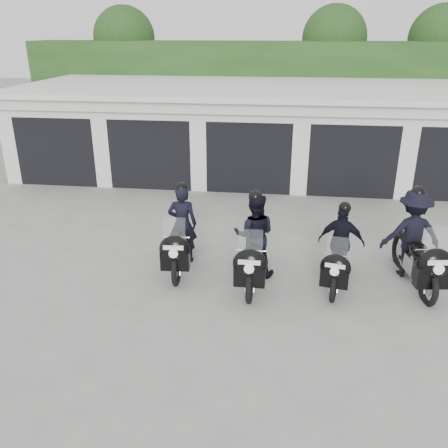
# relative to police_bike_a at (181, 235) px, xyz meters

# --- Properties ---
(ground) EXTENTS (80.00, 80.00, 0.00)m
(ground) POSITION_rel_police_bike_a_xyz_m (1.01, -0.31, -0.74)
(ground) COLOR gray
(ground) RESTS_ON ground
(garage_block) EXTENTS (16.40, 6.80, 2.96)m
(garage_block) POSITION_rel_police_bike_a_xyz_m (1.01, 7.75, 0.69)
(garage_block) COLOR silver
(garage_block) RESTS_ON ground
(background_vegetation) EXTENTS (20.00, 3.90, 5.80)m
(background_vegetation) POSITION_rel_police_bike_a_xyz_m (1.38, 12.61, 2.03)
(background_vegetation) COLOR #1B3B15
(background_vegetation) RESTS_ON ground
(police_bike_a) EXTENTS (0.72, 2.13, 1.86)m
(police_bike_a) POSITION_rel_police_bike_a_xyz_m (0.00, 0.00, 0.00)
(police_bike_a) COLOR black
(police_bike_a) RESTS_ON ground
(police_bike_b) EXTENTS (0.86, 2.18, 1.90)m
(police_bike_b) POSITION_rel_police_bike_a_xyz_m (1.56, -0.33, 0.06)
(police_bike_b) COLOR black
(police_bike_b) RESTS_ON ground
(police_bike_c) EXTENTS (1.01, 1.93, 1.69)m
(police_bike_c) POSITION_rel_police_bike_a_xyz_m (3.28, -0.21, -0.02)
(police_bike_c) COLOR black
(police_bike_c) RESTS_ON ground
(police_bike_d) EXTENTS (1.26, 2.28, 1.99)m
(police_bike_d) POSITION_rel_police_bike_a_xyz_m (4.74, 0.06, 0.11)
(police_bike_d) COLOR black
(police_bike_d) RESTS_ON ground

